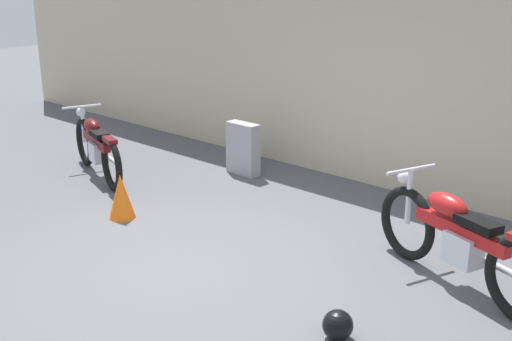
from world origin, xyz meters
TOP-DOWN VIEW (x-y plane):
  - ground_plane at (0.00, 0.00)m, footprint 40.00×40.00m
  - building_wall at (0.00, 3.61)m, footprint 18.00×0.30m
  - stone_marker at (-1.73, 2.62)m, footprint 0.53×0.21m
  - helmet at (1.84, 0.00)m, footprint 0.25×0.25m
  - traffic_cone at (-1.60, 0.38)m, footprint 0.32×0.32m
  - motorcycle_maroon at (-3.18, 1.10)m, footprint 2.01×0.84m
  - motorcycle_red at (2.12, 1.48)m, footprint 2.09×0.93m

SIDE VIEW (x-z plane):
  - ground_plane at x=0.00m, z-range 0.00..0.00m
  - helmet at x=1.84m, z-range 0.00..0.25m
  - traffic_cone at x=-1.60m, z-range 0.00..0.55m
  - stone_marker at x=-1.73m, z-range 0.00..0.76m
  - motorcycle_maroon at x=-3.18m, z-range -0.02..0.92m
  - motorcycle_red at x=2.12m, z-range -0.02..0.96m
  - building_wall at x=0.00m, z-range 0.00..3.33m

